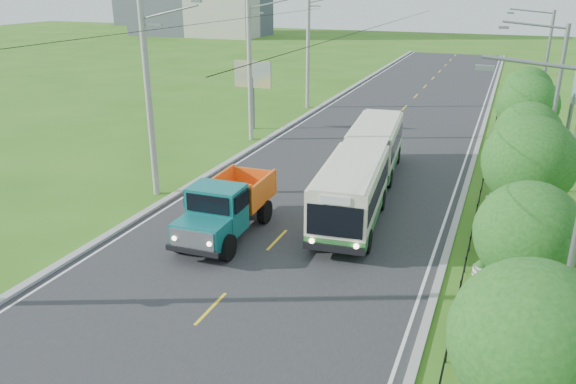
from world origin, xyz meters
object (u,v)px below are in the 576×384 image
Objects in this scene: tree_second at (529,238)px; tree_front at (532,345)px; tree_third at (530,166)px; streetlight_far at (542,72)px; streetlight_near at (571,227)px; pole_far at (308,50)px; bus at (364,165)px; tree_fourth at (528,139)px; billboard_left at (253,79)px; dump_truck at (226,204)px; tree_back at (527,94)px; streetlight_mid at (550,114)px; planter_mid at (492,199)px; planter_far at (498,157)px; pole_mid at (250,68)px; planter_near at (481,269)px; pole_near at (149,100)px; tree_fifth at (528,109)px.

tree_front is at bearing -90.00° from tree_second.
streetlight_far is (0.79, 19.86, 0.92)m from tree_third.
streetlight_near is (0.79, -2.14, 1.38)m from tree_second.
bus is at bearing -62.93° from pole_far.
tree_fourth is at bearing 93.18° from streetlight_near.
streetlight_far is 1.74× the size of billboard_left.
streetlight_far is 1.42× the size of dump_truck.
bus is 8.22m from dump_truck.
streetlight_near is (0.79, 3.86, 1.18)m from tree_front.
pole_far is 19.56m from streetlight_far.
tree_fourth is 12.00m from tree_back.
streetlight_near reaches higher than dump_truck.
planter_mid is at bearing -180.00° from streetlight_mid.
streetlight_far reaches higher than planter_far.
pole_mid is 1.57× the size of dump_truck.
pole_far reaches higher than planter_near.
streetlight_near is (18.90, -9.00, -0.19)m from pole_near.
tree_fourth is at bearing -26.99° from billboard_left.
tree_fifth is at bearing 97.29° from streetlight_mid.
streetlight_far reaches higher than planter_mid.
streetlight_near reaches higher than bus.
tree_second is 2.67m from streetlight_near.
pole_near is 20.94m from streetlight_near.
tree_front is at bearing -85.98° from planter_mid.
streetlight_mid is (0.79, -12.14, 1.25)m from tree_back.
streetlight_near is at bearing -81.70° from planter_mid.
streetlight_far is at bearing 88.59° from tree_front.
planter_near is (-1.26, -8.14, -3.30)m from tree_fourth.
tree_front is at bearing -90.00° from tree_fourth.
tree_third is at bearing -92.27° from streetlight_far.
tree_third is 8.96× the size of planter_mid.
streetlight_mid reaches higher than dump_truck.
planter_far is at bearing 54.46° from dump_truck.
planter_far is at bearing 95.30° from streetlight_near.
tree_third is (18.12, -0.86, -1.11)m from pole_near.
tree_fifth is 19.05m from dump_truck.
planter_near is at bearing -58.01° from pole_far.
planter_mid is at bearing -98.30° from streetlight_far.
billboard_left reaches higher than planter_mid.
pole_near is 0.63× the size of bus.
tree_second is 0.98× the size of tree_fourth.
streetlight_near is 14.53m from dump_truck.
pole_near is at bearing -142.37° from planter_far.
tree_fourth is 1.04× the size of billboard_left.
tree_back is 23.91m from dump_truck.
tree_second is 13.03m from bus.
pole_near is 19.56m from streetlight_mid.
tree_front is 1.08× the size of billboard_left.
planter_mid is 8.00m from planter_far.
planter_far is 0.04× the size of bus.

